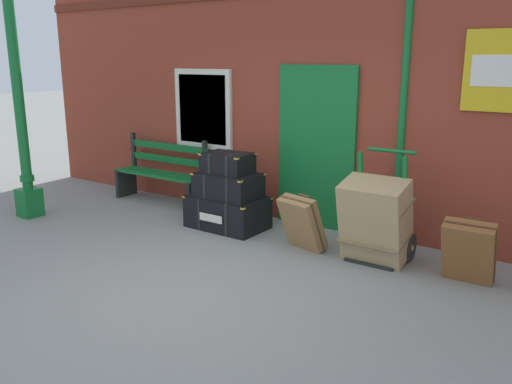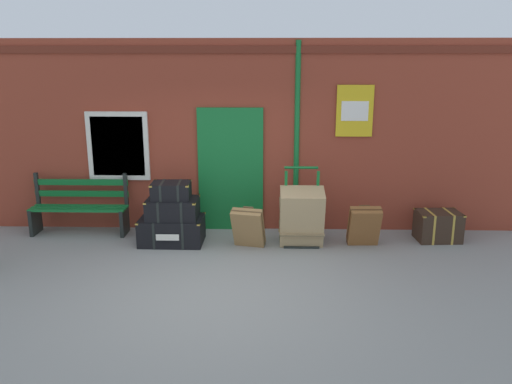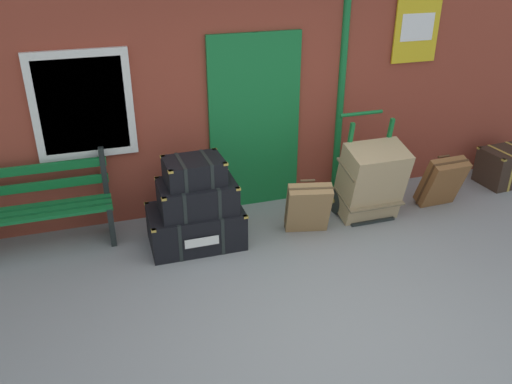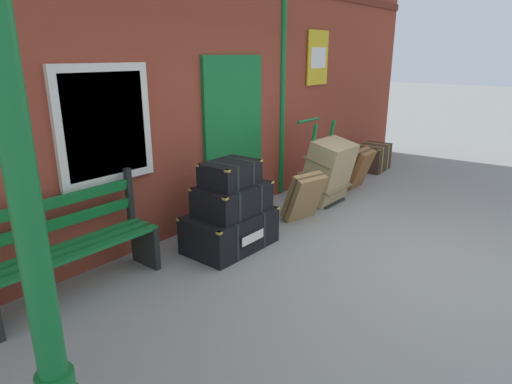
% 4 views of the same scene
% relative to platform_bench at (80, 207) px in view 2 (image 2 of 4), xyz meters
% --- Properties ---
extents(ground_plane, '(60.00, 60.00, 0.00)m').
position_rel_platform_bench_xyz_m(ground_plane, '(2.49, -2.16, -0.44)').
color(ground_plane, gray).
extents(brick_facade, '(10.40, 0.35, 3.20)m').
position_rel_platform_bench_xyz_m(brick_facade, '(2.48, 0.44, 1.15)').
color(brick_facade, brown).
rests_on(brick_facade, ground).
extents(platform_bench, '(1.60, 0.43, 1.01)m').
position_rel_platform_bench_xyz_m(platform_bench, '(0.00, 0.00, 0.00)').
color(platform_bench, '#146B2D').
rests_on(platform_bench, ground).
extents(steamer_trunk_base, '(1.02, 0.68, 0.43)m').
position_rel_platform_bench_xyz_m(steamer_trunk_base, '(1.63, -0.45, -0.23)').
color(steamer_trunk_base, black).
rests_on(steamer_trunk_base, ground).
extents(steamer_trunk_middle, '(0.81, 0.55, 0.33)m').
position_rel_platform_bench_xyz_m(steamer_trunk_middle, '(1.66, -0.47, 0.14)').
color(steamer_trunk_middle, black).
rests_on(steamer_trunk_middle, steamer_trunk_base).
extents(steamer_trunk_top, '(0.63, 0.47, 0.27)m').
position_rel_platform_bench_xyz_m(steamer_trunk_top, '(1.65, -0.46, 0.43)').
color(steamer_trunk_top, black).
rests_on(steamer_trunk_top, steamer_trunk_middle).
extents(porters_trolley, '(0.71, 0.56, 1.21)m').
position_rel_platform_bench_xyz_m(porters_trolley, '(3.71, -0.35, -0.17)').
color(porters_trolley, black).
rests_on(porters_trolley, ground).
extents(large_brown_trunk, '(0.70, 0.63, 0.96)m').
position_rel_platform_bench_xyz_m(large_brown_trunk, '(3.71, -0.52, 0.03)').
color(large_brown_trunk, tan).
rests_on(large_brown_trunk, ground).
extents(suitcase_umber, '(0.50, 0.42, 0.67)m').
position_rel_platform_bench_xyz_m(suitcase_umber, '(4.69, -0.53, -0.11)').
color(suitcase_umber, brown).
rests_on(suitcase_umber, ground).
extents(suitcase_cream, '(0.55, 0.49, 0.66)m').
position_rel_platform_bench_xyz_m(suitcase_cream, '(2.87, -0.64, -0.12)').
color(suitcase_cream, olive).
rests_on(suitcase_cream, ground).
extents(corner_trunk, '(0.72, 0.53, 0.49)m').
position_rel_platform_bench_xyz_m(corner_trunk, '(5.95, -0.21, -0.20)').
color(corner_trunk, '#332319').
rests_on(corner_trunk, ground).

